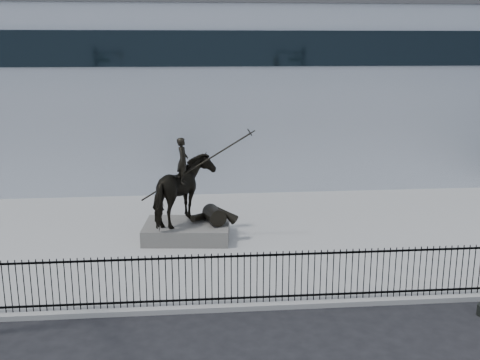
{
  "coord_description": "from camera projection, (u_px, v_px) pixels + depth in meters",
  "views": [
    {
      "loc": [
        -0.92,
        -13.16,
        7.24
      ],
      "look_at": [
        0.84,
        6.0,
        2.54
      ],
      "focal_mm": 42.0,
      "sensor_mm": 36.0,
      "label": 1
    }
  ],
  "objects": [
    {
      "name": "statue_plinth",
      "position": [
        187.0,
        231.0,
        20.87
      ],
      "size": [
        3.32,
        2.44,
        0.59
      ],
      "primitive_type": "cube",
      "rotation": [
        0.0,
        0.0,
        -0.1
      ],
      "color": "#5D5B55",
      "rests_on": "plaza"
    },
    {
      "name": "equestrian_statue",
      "position": [
        188.0,
        192.0,
        20.51
      ],
      "size": [
        3.99,
        2.66,
        3.39
      ],
      "rotation": [
        0.0,
        0.0,
        -0.1
      ],
      "color": "black",
      "rests_on": "statue_plinth"
    },
    {
      "name": "ground",
      "position": [
        229.0,
        330.0,
        14.53
      ],
      "size": [
        120.0,
        120.0,
        0.0
      ],
      "primitive_type": "plane",
      "color": "black",
      "rests_on": "ground"
    },
    {
      "name": "building",
      "position": [
        204.0,
        91.0,
        32.81
      ],
      "size": [
        44.0,
        14.0,
        9.0
      ],
      "primitive_type": "cube",
      "color": "silver",
      "rests_on": "ground"
    },
    {
      "name": "picket_fence",
      "position": [
        226.0,
        278.0,
        15.53
      ],
      "size": [
        22.1,
        0.1,
        1.5
      ],
      "color": "black",
      "rests_on": "plaza"
    },
    {
      "name": "plaza",
      "position": [
        216.0,
        237.0,
        21.29
      ],
      "size": [
        30.0,
        12.0,
        0.15
      ],
      "primitive_type": "cube",
      "color": "#9C9C99",
      "rests_on": "ground"
    }
  ]
}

